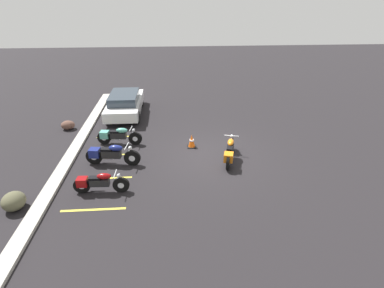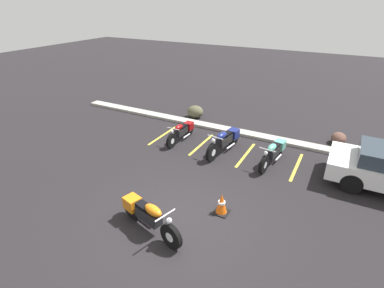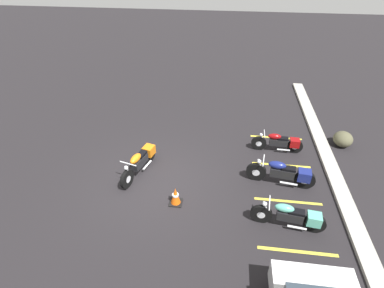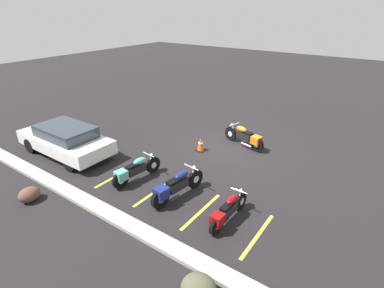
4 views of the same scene
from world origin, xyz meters
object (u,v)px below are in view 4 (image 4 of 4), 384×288
Objects in this scene: parked_bike_2 at (135,170)px; traffic_cone at (201,144)px; motorcycle_orange_featured at (246,137)px; parked_bike_1 at (176,186)px; landscape_rock_0 at (29,194)px; parked_bike_0 at (228,211)px; car_white at (66,139)px.

traffic_cone is at bearing -1.72° from parked_bike_2.
traffic_cone is at bearing 62.31° from motorcycle_orange_featured.
parked_bike_1 is 3.30× the size of landscape_rock_0.
parked_bike_1 reaches higher than parked_bike_0.
motorcycle_orange_featured is 7.65m from car_white.
motorcycle_orange_featured is 4.90m from parked_bike_1.
motorcycle_orange_featured is 3.49× the size of traffic_cone.
parked_bike_0 is at bearing -84.58° from parked_bike_1.
traffic_cone reaches higher than landscape_rock_0.
parked_bike_1 reaches higher than landscape_rock_0.
motorcycle_orange_featured is 1.02× the size of parked_bike_2.
parked_bike_1 reaches higher than motorcycle_orange_featured.
parked_bike_0 is (-1.87, 4.98, -0.05)m from motorcycle_orange_featured.
parked_bike_2 reaches higher than landscape_rock_0.
parked_bike_1 is at bearing 104.68° from motorcycle_orange_featured.
car_white is at bearing 98.66° from parked_bike_2.
motorcycle_orange_featured is 5.32m from parked_bike_0.
car_white is 6.32× the size of landscape_rock_0.
landscape_rock_0 is (-1.94, 2.70, -0.45)m from car_white.
traffic_cone is (3.26, -3.50, -0.12)m from parked_bike_0.
parked_bike_0 is 2.86× the size of landscape_rock_0.
parked_bike_1 is 5.72m from car_white.
parked_bike_2 is (1.85, -0.01, -0.03)m from parked_bike_1.
parked_bike_0 is 0.45× the size of car_white.
traffic_cone is (-2.44, -6.22, 0.06)m from landscape_rock_0.
traffic_cone is at bearing 44.77° from parked_bike_0.
parked_bike_0 is 3.19× the size of traffic_cone.
traffic_cone is (-4.39, -3.52, -0.39)m from car_white.
landscape_rock_0 is (3.77, 2.81, -0.24)m from parked_bike_1.
motorcycle_orange_featured is at bearing -133.15° from traffic_cone.
landscape_rock_0 is at bearing 125.63° from car_white.
traffic_cone is (-0.53, -3.41, -0.15)m from parked_bike_2.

